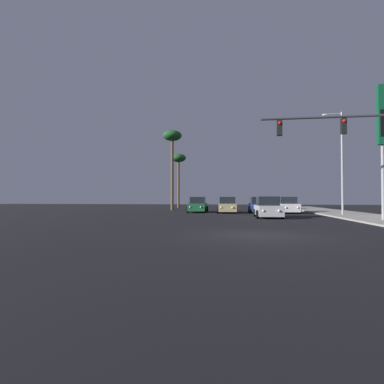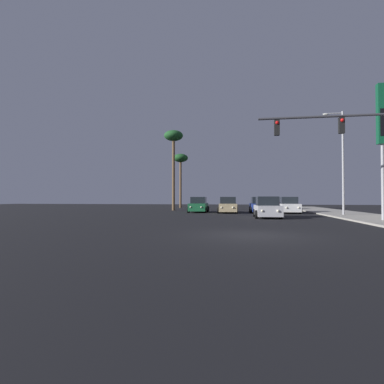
{
  "view_description": "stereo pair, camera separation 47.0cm",
  "coord_description": "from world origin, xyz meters",
  "px_view_note": "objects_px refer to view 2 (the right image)",
  "views": [
    {
      "loc": [
        -1.01,
        -12.94,
        1.57
      ],
      "look_at": [
        -4.83,
        14.92,
        2.13
      ],
      "focal_mm": 28.0,
      "sensor_mm": 36.0,
      "label": 1
    },
    {
      "loc": [
        -0.55,
        -12.87,
        1.57
      ],
      "look_at": [
        -4.83,
        14.92,
        2.13
      ],
      "focal_mm": 28.0,
      "sensor_mm": 36.0,
      "label": 2
    }
  ],
  "objects_px": {
    "car_white": "(289,206)",
    "palm_tree_far": "(181,161)",
    "car_silver": "(267,208)",
    "street_lamp": "(341,157)",
    "car_red": "(277,204)",
    "traffic_light_mast": "(350,142)",
    "car_tan": "(228,206)",
    "car_blue": "(259,206)",
    "car_green": "(199,205)",
    "palm_tree_mid": "(174,141)"
  },
  "relations": [
    {
      "from": "palm_tree_far",
      "to": "car_silver",
      "type": "bearing_deg",
      "value": -63.14
    },
    {
      "from": "car_white",
      "to": "car_tan",
      "type": "bearing_deg",
      "value": 4.39
    },
    {
      "from": "car_white",
      "to": "palm_tree_far",
      "type": "height_order",
      "value": "palm_tree_far"
    },
    {
      "from": "palm_tree_mid",
      "to": "car_green",
      "type": "bearing_deg",
      "value": -48.84
    },
    {
      "from": "car_white",
      "to": "car_green",
      "type": "distance_m",
      "value": 9.5
    },
    {
      "from": "car_red",
      "to": "car_white",
      "type": "height_order",
      "value": "same"
    },
    {
      "from": "palm_tree_far",
      "to": "car_green",
      "type": "bearing_deg",
      "value": -71.48
    },
    {
      "from": "traffic_light_mast",
      "to": "palm_tree_mid",
      "type": "distance_m",
      "value": 24.06
    },
    {
      "from": "car_blue",
      "to": "street_lamp",
      "type": "xyz_separation_m",
      "value": [
        6.66,
        -4.76,
        4.36
      ]
    },
    {
      "from": "traffic_light_mast",
      "to": "palm_tree_mid",
      "type": "height_order",
      "value": "palm_tree_mid"
    },
    {
      "from": "car_silver",
      "to": "palm_tree_mid",
      "type": "distance_m",
      "value": 18.06
    },
    {
      "from": "car_red",
      "to": "car_silver",
      "type": "distance_m",
      "value": 16.62
    },
    {
      "from": "car_red",
      "to": "car_silver",
      "type": "height_order",
      "value": "same"
    },
    {
      "from": "car_green",
      "to": "palm_tree_mid",
      "type": "distance_m",
      "value": 9.86
    },
    {
      "from": "car_red",
      "to": "car_green",
      "type": "distance_m",
      "value": 12.52
    },
    {
      "from": "car_silver",
      "to": "palm_tree_far",
      "type": "relative_size",
      "value": 0.5
    },
    {
      "from": "car_red",
      "to": "car_silver",
      "type": "relative_size",
      "value": 1.0
    },
    {
      "from": "car_silver",
      "to": "palm_tree_far",
      "type": "distance_m",
      "value": 26.04
    },
    {
      "from": "car_red",
      "to": "street_lamp",
      "type": "xyz_separation_m",
      "value": [
        3.75,
        -13.2,
        4.36
      ]
    },
    {
      "from": "car_tan",
      "to": "palm_tree_mid",
      "type": "bearing_deg",
      "value": -38.44
    },
    {
      "from": "traffic_light_mast",
      "to": "palm_tree_far",
      "type": "relative_size",
      "value": 0.84
    },
    {
      "from": "car_red",
      "to": "car_white",
      "type": "xyz_separation_m",
      "value": [
        0.05,
        -8.67,
        0.0
      ]
    },
    {
      "from": "car_tan",
      "to": "traffic_light_mast",
      "type": "relative_size",
      "value": 0.6
    },
    {
      "from": "car_green",
      "to": "palm_tree_mid",
      "type": "bearing_deg",
      "value": -50.15
    },
    {
      "from": "car_tan",
      "to": "palm_tree_far",
      "type": "height_order",
      "value": "palm_tree_far"
    },
    {
      "from": "car_blue",
      "to": "palm_tree_mid",
      "type": "bearing_deg",
      "value": -25.79
    },
    {
      "from": "car_red",
      "to": "palm_tree_mid",
      "type": "height_order",
      "value": "palm_tree_mid"
    },
    {
      "from": "car_tan",
      "to": "car_green",
      "type": "distance_m",
      "value": 3.33
    },
    {
      "from": "car_tan",
      "to": "car_blue",
      "type": "xyz_separation_m",
      "value": [
        3.3,
        0.61,
        0.0
      ]
    },
    {
      "from": "car_white",
      "to": "street_lamp",
      "type": "relative_size",
      "value": 0.48
    },
    {
      "from": "street_lamp",
      "to": "palm_tree_mid",
      "type": "distance_m",
      "value": 19.66
    },
    {
      "from": "car_blue",
      "to": "street_lamp",
      "type": "bearing_deg",
      "value": 142.34
    },
    {
      "from": "car_green",
      "to": "street_lamp",
      "type": "height_order",
      "value": "street_lamp"
    },
    {
      "from": "traffic_light_mast",
      "to": "palm_tree_mid",
      "type": "bearing_deg",
      "value": 127.07
    },
    {
      "from": "car_silver",
      "to": "street_lamp",
      "type": "height_order",
      "value": "street_lamp"
    },
    {
      "from": "car_green",
      "to": "palm_tree_mid",
      "type": "xyz_separation_m",
      "value": [
        -3.76,
        4.3,
        8.04
      ]
    },
    {
      "from": "palm_tree_mid",
      "to": "car_red",
      "type": "bearing_deg",
      "value": 16.59
    },
    {
      "from": "car_red",
      "to": "palm_tree_mid",
      "type": "relative_size",
      "value": 0.43
    },
    {
      "from": "car_tan",
      "to": "car_blue",
      "type": "distance_m",
      "value": 3.35
    },
    {
      "from": "street_lamp",
      "to": "car_blue",
      "type": "bearing_deg",
      "value": 144.44
    },
    {
      "from": "car_silver",
      "to": "street_lamp",
      "type": "xyz_separation_m",
      "value": [
        6.61,
        3.17,
        4.36
      ]
    },
    {
      "from": "car_tan",
      "to": "palm_tree_mid",
      "type": "distance_m",
      "value": 11.81
    },
    {
      "from": "car_tan",
      "to": "car_green",
      "type": "bearing_deg",
      "value": -16.45
    },
    {
      "from": "car_blue",
      "to": "car_white",
      "type": "bearing_deg",
      "value": 173.46
    },
    {
      "from": "car_tan",
      "to": "car_green",
      "type": "relative_size",
      "value": 1.0
    },
    {
      "from": "palm_tree_far",
      "to": "street_lamp",
      "type": "bearing_deg",
      "value": -46.99
    },
    {
      "from": "car_tan",
      "to": "car_blue",
      "type": "height_order",
      "value": "same"
    },
    {
      "from": "traffic_light_mast",
      "to": "street_lamp",
      "type": "distance_m",
      "value": 10.02
    },
    {
      "from": "car_red",
      "to": "street_lamp",
      "type": "height_order",
      "value": "street_lamp"
    },
    {
      "from": "car_red",
      "to": "car_white",
      "type": "relative_size",
      "value": 1.0
    }
  ]
}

